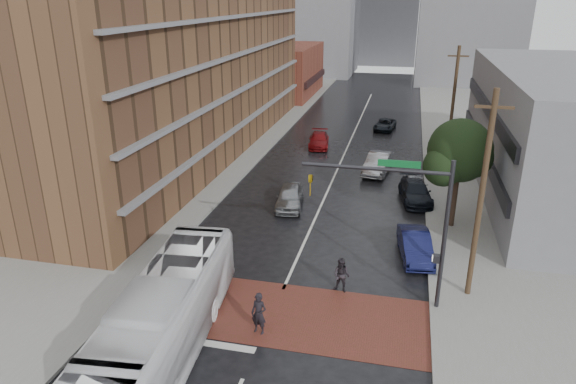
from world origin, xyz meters
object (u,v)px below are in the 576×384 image
at_px(pedestrian_b, 342,276).
at_px(suv_travel, 385,125).
at_px(pedestrian_a, 259,314).
at_px(car_travel_c, 319,140).
at_px(car_parked_far, 415,185).
at_px(car_parked_near, 415,246).
at_px(car_parked_mid, 415,192).
at_px(car_travel_b, 378,163).
at_px(transit_bus, 165,316).
at_px(car_travel_a, 290,197).

relative_size(pedestrian_b, suv_travel, 0.42).
bearing_deg(pedestrian_a, car_travel_c, 107.24).
xyz_separation_m(pedestrian_b, car_parked_far, (3.50, 14.47, -0.22)).
relative_size(pedestrian_b, car_parked_near, 0.40).
bearing_deg(car_parked_mid, pedestrian_a, -120.15).
height_order(pedestrian_a, car_travel_b, pedestrian_a).
bearing_deg(pedestrian_b, car_parked_far, 90.34).
bearing_deg(pedestrian_b, car_parked_near, 65.47).
bearing_deg(transit_bus, car_travel_a, 79.56).
bearing_deg(suv_travel, pedestrian_a, -88.15).
bearing_deg(transit_bus, car_parked_far, 59.13).
distance_m(transit_bus, car_travel_c, 31.32).
xyz_separation_m(car_travel_b, car_travel_c, (-6.03, 6.54, -0.15)).
height_order(car_travel_a, car_parked_far, car_travel_a).
bearing_deg(car_parked_mid, transit_bus, -126.45).
relative_size(pedestrian_b, car_parked_far, 0.45).
distance_m(pedestrian_a, pedestrian_b, 5.06).
relative_size(transit_bus, pedestrian_a, 6.19).
relative_size(pedestrian_b, car_travel_b, 0.36).
relative_size(pedestrian_a, car_travel_a, 0.44).
height_order(suv_travel, car_parked_near, car_parked_near).
relative_size(pedestrian_a, suv_travel, 0.45).
bearing_deg(transit_bus, pedestrian_a, 25.98).
relative_size(pedestrian_b, car_travel_a, 0.40).
height_order(car_parked_near, car_parked_mid, car_parked_near).
distance_m(car_travel_a, car_parked_mid, 8.92).
bearing_deg(car_parked_far, suv_travel, 90.41).
distance_m(suv_travel, car_parked_mid, 20.58).
bearing_deg(car_parked_near, car_travel_a, 137.90).
height_order(pedestrian_a, car_travel_c, pedestrian_a).
height_order(car_travel_c, car_parked_near, car_parked_near).
distance_m(pedestrian_a, car_parked_mid, 18.27).
relative_size(pedestrian_a, car_parked_mid, 0.40).
distance_m(pedestrian_b, car_parked_far, 14.89).
relative_size(pedestrian_a, car_travel_b, 0.39).
bearing_deg(car_travel_b, pedestrian_b, -83.34).
bearing_deg(car_travel_c, car_parked_mid, -60.84).
height_order(car_travel_b, car_travel_c, car_travel_b).
bearing_deg(transit_bus, car_parked_mid, 57.44).
distance_m(car_travel_c, suv_travel, 9.98).
distance_m(pedestrian_a, car_parked_near, 10.68).
height_order(transit_bus, pedestrian_b, transit_bus).
distance_m(pedestrian_b, car_parked_mid, 13.46).
bearing_deg(car_parked_mid, car_travel_c, 117.10).
bearing_deg(car_travel_a, car_parked_near, -40.97).
distance_m(car_travel_c, car_parked_mid, 15.18).
bearing_deg(car_parked_near, pedestrian_b, -137.14).
height_order(car_travel_a, car_parked_near, car_travel_a).
xyz_separation_m(car_travel_a, suv_travel, (5.16, 23.40, -0.16)).
xyz_separation_m(transit_bus, pedestrian_b, (6.26, 6.08, -0.76)).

